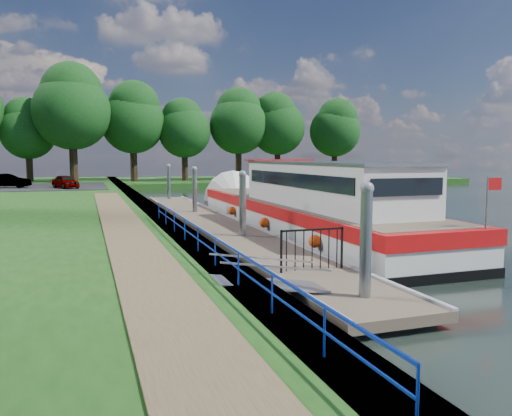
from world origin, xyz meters
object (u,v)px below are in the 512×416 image
object	(u,v)px
barge	(297,208)
car_a	(65,181)
pontoon	(215,226)
car_b	(7,181)

from	to	relation	value
barge	car_a	xyz separation A→B (m)	(-10.94, 23.21, 0.30)
barge	pontoon	bearing A→B (deg)	157.69
pontoon	car_b	xyz separation A→B (m)	(-12.00, 23.79, 1.24)
pontoon	car_a	xyz separation A→B (m)	(-7.34, 21.74, 1.21)
car_a	car_b	size ratio (longest dim) A/B	0.91
pontoon	barge	distance (m)	3.99
barge	car_b	xyz separation A→B (m)	(-15.59, 25.26, 0.34)
pontoon	barge	bearing A→B (deg)	-22.31
car_b	car_a	bearing A→B (deg)	-106.87
barge	car_a	world-z (taller)	barge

